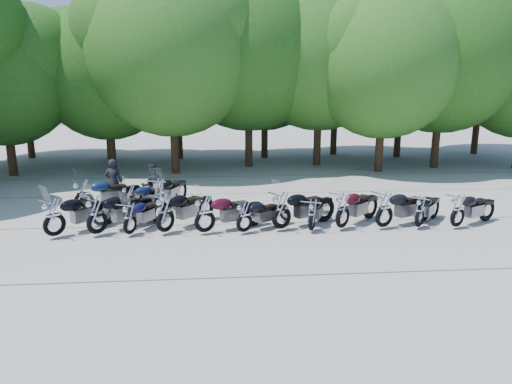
{
  "coord_description": "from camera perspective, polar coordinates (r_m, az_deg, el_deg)",
  "views": [
    {
      "loc": [
        -1.23,
        -13.39,
        4.54
      ],
      "look_at": [
        0.0,
        1.5,
        1.1
      ],
      "focal_mm": 32.0,
      "sensor_mm": 36.0,
      "label": 1
    }
  ],
  "objects": [
    {
      "name": "tree_2",
      "position": [
        26.93,
        -18.21,
        13.97
      ],
      "size": [
        7.31,
        7.31,
        8.97
      ],
      "color": "#3A2614",
      "rests_on": "ground"
    },
    {
      "name": "rider_1",
      "position": [
        17.97,
        -12.87,
        0.78
      ],
      "size": [
        0.97,
        0.85,
        1.7
      ],
      "primitive_type": "imported",
      "rotation": [
        0.0,
        0.0,
        3.42
      ],
      "color": "black",
      "rests_on": "ground"
    },
    {
      "name": "motorcycle_4",
      "position": [
        14.38,
        -6.43,
        -2.62
      ],
      "size": [
        2.55,
        1.74,
        1.39
      ],
      "primitive_type": null,
      "rotation": [
        0.0,
        0.0,
        2.02
      ],
      "color": "#390717",
      "rests_on": "ground"
    },
    {
      "name": "motorcycle_11",
      "position": [
        16.27,
        23.94,
        -2.01
      ],
      "size": [
        2.36,
        1.68,
        1.3
      ],
      "primitive_type": null,
      "rotation": [
        0.0,
        0.0,
        2.05
      ],
      "color": "black",
      "rests_on": "ground"
    },
    {
      "name": "tree_13",
      "position": [
        31.9,
        10.02,
        15.46
      ],
      "size": [
        8.31,
        8.31,
        10.2
      ],
      "color": "#3A2614",
      "rests_on": "ground"
    },
    {
      "name": "motorcycle_2",
      "position": [
        14.7,
        -15.52,
        -3.06
      ],
      "size": [
        1.54,
        2.19,
        1.2
      ],
      "primitive_type": null,
      "rotation": [
        0.0,
        0.0,
        2.67
      ],
      "color": "#0D0B34",
      "rests_on": "ground"
    },
    {
      "name": "motorcycle_3",
      "position": [
        14.59,
        -11.3,
        -2.45
      ],
      "size": [
        2.25,
        2.47,
        1.45
      ],
      "primitive_type": null,
      "rotation": [
        0.0,
        0.0,
        2.44
      ],
      "color": "black",
      "rests_on": "ground"
    },
    {
      "name": "motorcycle_6",
      "position": [
        14.66,
        3.22,
        -2.15
      ],
      "size": [
        2.62,
        1.92,
        1.45
      ],
      "primitive_type": null,
      "rotation": [
        0.0,
        0.0,
        2.08
      ],
      "color": "black",
      "rests_on": "ground"
    },
    {
      "name": "motorcycle_14",
      "position": [
        17.07,
        -12.0,
        -0.23
      ],
      "size": [
        1.63,
        2.69,
        1.45
      ],
      "primitive_type": null,
      "rotation": [
        0.0,
        0.0,
        2.79
      ],
      "color": "black",
      "rests_on": "ground"
    },
    {
      "name": "motorcycle_8",
      "position": [
        15.0,
        10.81,
        -2.07
      ],
      "size": [
        2.36,
        2.26,
        1.42
      ],
      "primitive_type": null,
      "rotation": [
        0.0,
        0.0,
        2.31
      ],
      "color": "#33060E",
      "rests_on": "ground"
    },
    {
      "name": "tree_15",
      "position": [
        35.35,
        26.67,
        15.67
      ],
      "size": [
        9.67,
        9.67,
        11.86
      ],
      "color": "#3A2614",
      "rests_on": "ground"
    },
    {
      "name": "tree_11",
      "position": [
        29.94,
        -9.9,
        14.6
      ],
      "size": [
        7.56,
        7.56,
        9.28
      ],
      "color": "#3A2614",
      "rests_on": "ground"
    },
    {
      "name": "rider_0",
      "position": [
        18.69,
        -17.36,
        1.19
      ],
      "size": [
        0.69,
        0.48,
        1.83
      ],
      "primitive_type": "imported",
      "rotation": [
        0.0,
        0.0,
        3.08
      ],
      "color": "black",
      "rests_on": "ground"
    },
    {
      "name": "motorcycle_9",
      "position": [
        15.39,
        15.78,
        -1.96
      ],
      "size": [
        2.59,
        1.72,
        1.41
      ],
      "primitive_type": null,
      "rotation": [
        0.0,
        0.0,
        1.99
      ],
      "color": "black",
      "rests_on": "ground"
    },
    {
      "name": "tree_5",
      "position": [
        27.31,
        8.0,
        17.11
      ],
      "size": [
        9.04,
        9.04,
        11.1
      ],
      "color": "#3A2614",
      "rests_on": "ground"
    },
    {
      "name": "tree_6",
      "position": [
        25.79,
        15.77,
        15.32
      ],
      "size": [
        8.0,
        8.0,
        9.82
      ],
      "color": "#3A2614",
      "rests_on": "ground"
    },
    {
      "name": "tree_4",
      "position": [
        26.62,
        -0.95,
        17.47
      ],
      "size": [
        9.13,
        9.13,
        11.2
      ],
      "color": "#3A2614",
      "rests_on": "ground"
    },
    {
      "name": "motorcycle_12",
      "position": [
        17.86,
        -20.78,
        -0.25
      ],
      "size": [
        2.62,
        1.8,
        1.44
      ],
      "primitive_type": null,
      "rotation": [
        0.0,
        0.0,
        2.02
      ],
      "color": "#0E1F3F",
      "rests_on": "ground"
    },
    {
      "name": "motorcycle_1",
      "position": [
        14.97,
        -19.31,
        -2.57
      ],
      "size": [
        2.29,
        2.41,
        1.44
      ],
      "primitive_type": null,
      "rotation": [
        0.0,
        0.0,
        2.41
      ],
      "color": "black",
      "rests_on": "ground"
    },
    {
      "name": "tree_3",
      "position": [
        24.81,
        -10.59,
        16.86
      ],
      "size": [
        8.7,
        8.7,
        10.67
      ],
      "color": "#3A2614",
      "rests_on": "ground"
    },
    {
      "name": "tree_10",
      "position": [
        31.19,
        -18.4,
        14.37
      ],
      "size": [
        7.78,
        7.78,
        9.55
      ],
      "color": "#3A2614",
      "rests_on": "ground"
    },
    {
      "name": "tree_12",
      "position": [
        30.04,
        1.11,
        15.21
      ],
      "size": [
        7.88,
        7.88,
        9.67
      ],
      "color": "#3A2614",
      "rests_on": "ground"
    },
    {
      "name": "ground",
      "position": [
        14.19,
        0.5,
        -5.69
      ],
      "size": [
        90.0,
        90.0,
        0.0
      ],
      "primitive_type": "plane",
      "color": "#9D978D",
      "rests_on": "ground"
    },
    {
      "name": "motorcycle_7",
      "position": [
        14.63,
        7.03,
        -2.73
      ],
      "size": [
        1.46,
        2.23,
        1.21
      ],
      "primitive_type": null,
      "rotation": [
        0.0,
        0.0,
        2.73
      ],
      "color": "black",
      "rests_on": "ground"
    },
    {
      "name": "motorcycle_5",
      "position": [
        14.38,
        -1.48,
        -2.96
      ],
      "size": [
        2.11,
        1.7,
        1.19
      ],
      "primitive_type": null,
      "rotation": [
        0.0,
        0.0,
        2.16
      ],
      "color": "black",
      "rests_on": "ground"
    },
    {
      "name": "tree_14",
      "position": [
        31.83,
        17.86,
        14.68
      ],
      "size": [
        8.02,
        8.02,
        9.84
      ],
      "color": "#3A2614",
      "rests_on": "ground"
    },
    {
      "name": "motorcycle_0",
      "position": [
        15.24,
        -23.97,
        -2.74
      ],
      "size": [
        2.28,
        2.35,
        1.42
      ],
      "primitive_type": null,
      "rotation": [
        0.0,
        0.0,
        2.38
      ],
      "color": "black",
      "rests_on": "ground"
    },
    {
      "name": "motorcycle_10",
      "position": [
        15.81,
        19.82,
        -2.17
      ],
      "size": [
        1.98,
        2.08,
        1.24
      ],
      "primitive_type": null,
      "rotation": [
        0.0,
        0.0,
        2.4
      ],
      "color": "black",
      "rests_on": "ground"
    },
    {
      "name": "motorcycle_13",
      "position": [
        17.35,
        -15.47,
        -0.64
      ],
      "size": [
        2.16,
        1.61,
        1.2
      ],
      "primitive_type": null,
      "rotation": [
        0.0,
        0.0,
        2.09
      ],
      "color": "#0D173C",
      "rests_on": "ground"
    },
    {
      "name": "tree_7",
      "position": [
        28.14,
        22.4,
        15.79
      ],
      "size": [
        8.79,
        8.79,
        10.79
      ],
      "color": "#3A2614",
      "rests_on": "ground"
    },
    {
      "name": "tree_1",
      "position": [
        26.9,
        -29.17,
        12.48
      ],
      "size": [
        6.97,
        6.97,
        8.55
      ],
      "color": "#3A2614",
      "rests_on": "ground"
    },
    {
      "name": "tree_9",
      "position": [
        33.35,
        -27.15,
        13.26
      ],
      "size": [
        7.59,
        7.59,
        9.32
      ],
      "color": "#3A2614",
      "rests_on": "ground"
    }
  ]
}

